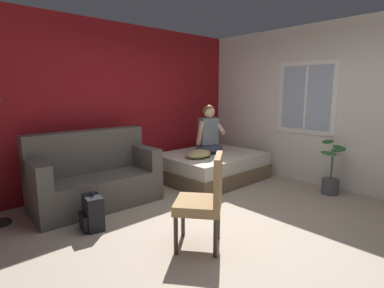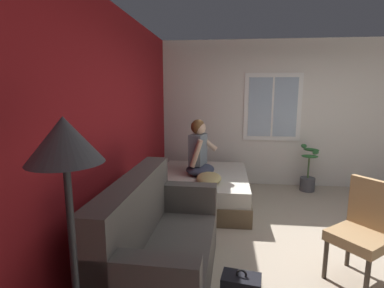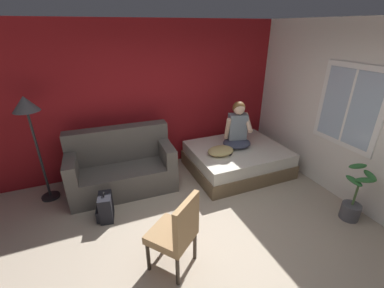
# 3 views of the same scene
# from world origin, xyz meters

# --- Properties ---
(ground_plane) EXTENTS (40.00, 40.00, 0.00)m
(ground_plane) POSITION_xyz_m (0.00, 0.00, 0.00)
(ground_plane) COLOR tan
(wall_back_accent) EXTENTS (9.94, 0.16, 2.70)m
(wall_back_accent) POSITION_xyz_m (0.00, 2.53, 1.35)
(wall_back_accent) COLOR maroon
(wall_back_accent) RESTS_ON ground
(wall_side_with_window) EXTENTS (0.19, 6.29, 2.70)m
(wall_side_with_window) POSITION_xyz_m (2.55, 0.01, 1.35)
(wall_side_with_window) COLOR silver
(wall_side_with_window) RESTS_ON ground
(bed) EXTENTS (1.76, 1.44, 0.48)m
(bed) POSITION_xyz_m (1.37, 1.60, 0.24)
(bed) COLOR brown
(bed) RESTS_ON ground
(couch) EXTENTS (1.73, 0.88, 1.04)m
(couch) POSITION_xyz_m (-0.75, 1.85, 0.39)
(couch) COLOR #514C47
(couch) RESTS_ON ground
(side_chair) EXTENTS (0.65, 0.65, 0.98)m
(side_chair) POSITION_xyz_m (-0.44, -0.06, 0.53)
(side_chair) COLOR #382D23
(side_chair) RESTS_ON ground
(person_seated) EXTENTS (0.62, 0.56, 0.88)m
(person_seated) POSITION_xyz_m (1.37, 1.66, 0.84)
(person_seated) COLOR #383D51
(person_seated) RESTS_ON bed
(backpack) EXTENTS (0.27, 0.32, 0.46)m
(backpack) POSITION_xyz_m (-1.12, 1.12, 0.19)
(backpack) COLOR black
(backpack) RESTS_ON ground
(throw_pillow) EXTENTS (0.48, 0.36, 0.14)m
(throw_pillow) POSITION_xyz_m (0.94, 1.48, 0.55)
(throw_pillow) COLOR tan
(throw_pillow) RESTS_ON bed
(cell_phone) EXTENTS (0.13, 0.16, 0.01)m
(cell_phone) POSITION_xyz_m (1.06, 1.44, 0.48)
(cell_phone) COLOR black
(cell_phone) RESTS_ON bed
(potted_plant) EXTENTS (0.39, 0.37, 0.85)m
(potted_plant) POSITION_xyz_m (2.16, -0.24, 0.30)
(potted_plant) COLOR #4C4C51
(potted_plant) RESTS_ON ground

